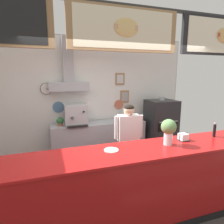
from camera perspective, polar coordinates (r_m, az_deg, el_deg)
ground_plane at (r=3.43m, az=2.46°, el=-26.66°), size 6.21×6.21×0.00m
back_wall_assembly at (r=4.82m, az=-6.82°, el=5.21°), size 5.17×2.58×3.00m
service_counter at (r=2.90m, az=4.69°, el=-21.35°), size 4.60×0.71×1.09m
back_prep_counter at (r=4.90m, az=-3.89°, el=-8.45°), size 2.29×0.55×0.93m
pizza_oven at (r=5.21m, az=14.10°, el=-4.51°), size 0.71×0.68×1.55m
shop_worker at (r=3.82m, az=4.87°, el=-8.30°), size 0.56×0.26×1.53m
espresso_machine at (r=4.59m, az=-10.68°, el=-0.74°), size 0.51×0.51×0.48m
potted_thyme at (r=4.57m, az=-15.06°, el=-2.66°), size 0.17×0.17×0.20m
potted_oregano at (r=5.00m, az=5.09°, el=-0.77°), size 0.23×0.23×0.25m
pepper_grinder at (r=3.57m, az=28.00°, el=-4.63°), size 0.04×0.04×0.24m
napkin_holder at (r=3.20m, az=20.25°, el=-7.00°), size 0.15×0.14×0.12m
condiment_plate at (r=2.64m, az=-0.23°, el=-11.16°), size 0.20×0.20×0.01m
basil_vase at (r=2.89m, az=16.35°, el=-5.15°), size 0.22×0.22×0.38m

